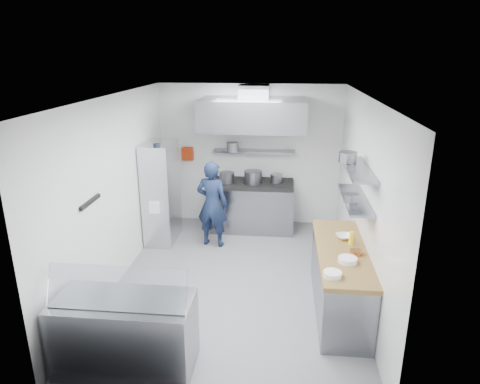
# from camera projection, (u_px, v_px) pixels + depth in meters

# --- Properties ---
(floor) EXTENTS (5.00, 5.00, 0.00)m
(floor) POSITION_uv_depth(u_px,v_px,m) (236.00, 280.00, 6.63)
(floor) COLOR slate
(floor) RESTS_ON ground
(ceiling) EXTENTS (5.00, 5.00, 0.00)m
(ceiling) POSITION_uv_depth(u_px,v_px,m) (235.00, 97.00, 5.75)
(ceiling) COLOR silver
(ceiling) RESTS_ON wall_back
(wall_back) EXTENTS (3.60, 2.80, 0.02)m
(wall_back) POSITION_uv_depth(u_px,v_px,m) (250.00, 155.00, 8.55)
(wall_back) COLOR white
(wall_back) RESTS_ON floor
(wall_front) EXTENTS (3.60, 2.80, 0.02)m
(wall_front) POSITION_uv_depth(u_px,v_px,m) (205.00, 284.00, 3.83)
(wall_front) COLOR white
(wall_front) RESTS_ON floor
(wall_left) EXTENTS (2.80, 5.00, 0.02)m
(wall_left) POSITION_uv_depth(u_px,v_px,m) (116.00, 191.00, 6.37)
(wall_left) COLOR white
(wall_left) RESTS_ON floor
(wall_right) EXTENTS (2.80, 5.00, 0.02)m
(wall_right) POSITION_uv_depth(u_px,v_px,m) (363.00, 199.00, 6.02)
(wall_right) COLOR white
(wall_right) RESTS_ON floor
(gas_range) EXTENTS (1.60, 0.80, 0.90)m
(gas_range) POSITION_uv_depth(u_px,v_px,m) (253.00, 207.00, 8.46)
(gas_range) COLOR gray
(gas_range) RESTS_ON floor
(cooktop) EXTENTS (1.57, 0.78, 0.06)m
(cooktop) POSITION_uv_depth(u_px,v_px,m) (253.00, 184.00, 8.31)
(cooktop) COLOR black
(cooktop) RESTS_ON gas_range
(stock_pot_left) EXTENTS (0.29, 0.29, 0.20)m
(stock_pot_left) POSITION_uv_depth(u_px,v_px,m) (227.00, 177.00, 8.27)
(stock_pot_left) COLOR slate
(stock_pot_left) RESTS_ON cooktop
(stock_pot_mid) EXTENTS (0.34, 0.34, 0.24)m
(stock_pot_mid) POSITION_uv_depth(u_px,v_px,m) (253.00, 177.00, 8.22)
(stock_pot_mid) COLOR slate
(stock_pot_mid) RESTS_ON cooktop
(stock_pot_right) EXTENTS (0.24, 0.24, 0.16)m
(stock_pot_right) POSITION_uv_depth(u_px,v_px,m) (276.00, 178.00, 8.29)
(stock_pot_right) COLOR slate
(stock_pot_right) RESTS_ON cooktop
(over_range_shelf) EXTENTS (1.60, 0.30, 0.04)m
(over_range_shelf) POSITION_uv_depth(u_px,v_px,m) (254.00, 151.00, 8.35)
(over_range_shelf) COLOR gray
(over_range_shelf) RESTS_ON wall_back
(shelf_pot_a) EXTENTS (0.23, 0.23, 0.18)m
(shelf_pot_a) POSITION_uv_depth(u_px,v_px,m) (233.00, 147.00, 8.21)
(shelf_pot_a) COLOR slate
(shelf_pot_a) RESTS_ON over_range_shelf
(extractor_hood) EXTENTS (1.90, 1.15, 0.55)m
(extractor_hood) POSITION_uv_depth(u_px,v_px,m) (253.00, 114.00, 7.72)
(extractor_hood) COLOR gray
(extractor_hood) RESTS_ON wall_back
(hood_duct) EXTENTS (0.55, 0.55, 0.24)m
(hood_duct) POSITION_uv_depth(u_px,v_px,m) (254.00, 92.00, 7.81)
(hood_duct) COLOR slate
(hood_duct) RESTS_ON extractor_hood
(red_firebox) EXTENTS (0.22, 0.10, 0.26)m
(red_firebox) POSITION_uv_depth(u_px,v_px,m) (188.00, 154.00, 8.61)
(red_firebox) COLOR #A62D0D
(red_firebox) RESTS_ON wall_back
(chef) EXTENTS (0.64, 0.48, 1.58)m
(chef) POSITION_uv_depth(u_px,v_px,m) (212.00, 204.00, 7.63)
(chef) COLOR #121D38
(chef) RESTS_ON floor
(wire_rack) EXTENTS (0.50, 0.90, 1.85)m
(wire_rack) POSITION_uv_depth(u_px,v_px,m) (161.00, 192.00, 7.82)
(wire_rack) COLOR silver
(wire_rack) RESTS_ON floor
(rack_bin_a) EXTENTS (0.17, 0.21, 0.19)m
(rack_bin_a) POSITION_uv_depth(u_px,v_px,m) (155.00, 206.00, 7.48)
(rack_bin_a) COLOR white
(rack_bin_a) RESTS_ON wire_rack
(rack_bin_b) EXTENTS (0.14, 0.18, 0.16)m
(rack_bin_b) POSITION_uv_depth(u_px,v_px,m) (159.00, 174.00, 7.64)
(rack_bin_b) COLOR yellow
(rack_bin_b) RESTS_ON wire_rack
(rack_jar) EXTENTS (0.12, 0.12, 0.18)m
(rack_jar) POSITION_uv_depth(u_px,v_px,m) (157.00, 149.00, 7.28)
(rack_jar) COLOR black
(rack_jar) RESTS_ON wire_rack
(knife_strip) EXTENTS (0.04, 0.55, 0.05)m
(knife_strip) POSITION_uv_depth(u_px,v_px,m) (90.00, 202.00, 5.47)
(knife_strip) COLOR black
(knife_strip) RESTS_ON wall_left
(prep_counter_base) EXTENTS (0.62, 2.00, 0.84)m
(prep_counter_base) POSITION_uv_depth(u_px,v_px,m) (339.00, 281.00, 5.79)
(prep_counter_base) COLOR gray
(prep_counter_base) RESTS_ON floor
(prep_counter_top) EXTENTS (0.65, 2.04, 0.06)m
(prep_counter_top) POSITION_uv_depth(u_px,v_px,m) (342.00, 251.00, 5.65)
(prep_counter_top) COLOR brown
(prep_counter_top) RESTS_ON prep_counter_base
(plate_stack_a) EXTENTS (0.22, 0.22, 0.06)m
(plate_stack_a) POSITION_uv_depth(u_px,v_px,m) (333.00, 274.00, 4.94)
(plate_stack_a) COLOR white
(plate_stack_a) RESTS_ON prep_counter_top
(plate_stack_b) EXTENTS (0.23, 0.23, 0.06)m
(plate_stack_b) POSITION_uv_depth(u_px,v_px,m) (348.00, 260.00, 5.28)
(plate_stack_b) COLOR white
(plate_stack_b) RESTS_ON prep_counter_top
(copper_pan) EXTENTS (0.16, 0.16, 0.06)m
(copper_pan) POSITION_uv_depth(u_px,v_px,m) (356.00, 252.00, 5.48)
(copper_pan) COLOR #C07436
(copper_pan) RESTS_ON prep_counter_top
(squeeze_bottle) EXTENTS (0.06, 0.06, 0.18)m
(squeeze_bottle) POSITION_uv_depth(u_px,v_px,m) (351.00, 238.00, 5.76)
(squeeze_bottle) COLOR yellow
(squeeze_bottle) RESTS_ON prep_counter_top
(mixing_bowl) EXTENTS (0.27, 0.27, 0.05)m
(mixing_bowl) POSITION_uv_depth(u_px,v_px,m) (344.00, 237.00, 5.95)
(mixing_bowl) COLOR white
(mixing_bowl) RESTS_ON prep_counter_top
(wall_shelf_lower) EXTENTS (0.30, 1.30, 0.04)m
(wall_shelf_lower) POSITION_uv_depth(u_px,v_px,m) (355.00, 199.00, 5.72)
(wall_shelf_lower) COLOR gray
(wall_shelf_lower) RESTS_ON wall_right
(wall_shelf_upper) EXTENTS (0.30, 1.30, 0.04)m
(wall_shelf_upper) POSITION_uv_depth(u_px,v_px,m) (358.00, 169.00, 5.58)
(wall_shelf_upper) COLOR gray
(wall_shelf_upper) RESTS_ON wall_right
(shelf_pot_c) EXTENTS (0.20, 0.20, 0.10)m
(shelf_pot_c) POSITION_uv_depth(u_px,v_px,m) (351.00, 198.00, 5.56)
(shelf_pot_c) COLOR slate
(shelf_pot_c) RESTS_ON wall_shelf_lower
(shelf_pot_d) EXTENTS (0.25, 0.25, 0.14)m
(shelf_pot_d) POSITION_uv_depth(u_px,v_px,m) (348.00, 157.00, 5.83)
(shelf_pot_d) COLOR slate
(shelf_pot_d) RESTS_ON wall_shelf_upper
(display_case) EXTENTS (1.50, 0.70, 0.85)m
(display_case) POSITION_uv_depth(u_px,v_px,m) (126.00, 334.00, 4.70)
(display_case) COLOR gray
(display_case) RESTS_ON floor
(display_glass) EXTENTS (1.47, 0.19, 0.42)m
(display_glass) POSITION_uv_depth(u_px,v_px,m) (116.00, 288.00, 4.39)
(display_glass) COLOR silver
(display_glass) RESTS_ON display_case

